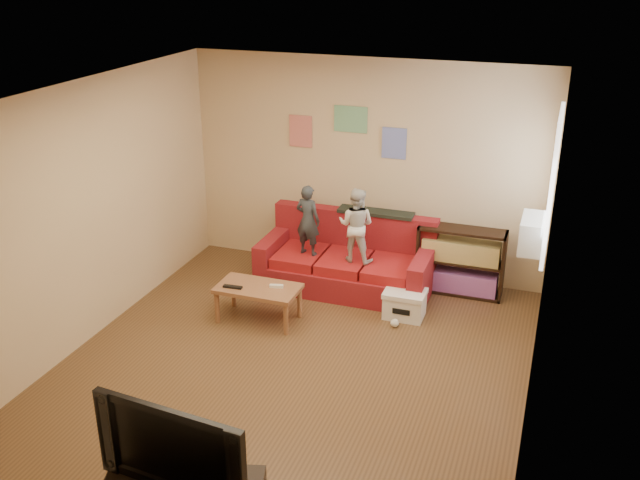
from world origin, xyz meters
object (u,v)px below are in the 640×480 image
(sofa, at_px, (348,263))
(child_b, at_px, (356,225))
(child_a, at_px, (308,220))
(file_box, at_px, (405,304))
(coffee_table, at_px, (258,291))
(television, at_px, (180,441))
(bookshelf, at_px, (460,264))

(sofa, xyz_separation_m, child_b, (0.15, -0.17, 0.58))
(child_a, xyz_separation_m, child_b, (0.60, 0.00, 0.01))
(child_a, bearing_deg, sofa, -148.57)
(child_b, relative_size, file_box, 1.94)
(child_b, bearing_deg, coffee_table, 52.86)
(child_b, height_order, television, child_b)
(bookshelf, bearing_deg, child_a, -166.07)
(sofa, distance_m, child_b, 0.62)
(child_b, xyz_separation_m, bookshelf, (1.18, 0.44, -0.52))
(child_b, xyz_separation_m, television, (-0.05, -4.00, -0.13))
(child_a, distance_m, television, 4.04)
(coffee_table, distance_m, bookshelf, 2.46)
(file_box, bearing_deg, child_b, 151.38)
(bookshelf, xyz_separation_m, file_box, (-0.48, -0.82, -0.21))
(bookshelf, relative_size, file_box, 2.23)
(file_box, bearing_deg, sofa, 146.89)
(child_b, relative_size, coffee_table, 0.98)
(coffee_table, distance_m, television, 3.13)
(child_a, relative_size, bookshelf, 0.84)
(coffee_table, xyz_separation_m, bookshelf, (2.00, 1.44, 0.02))
(coffee_table, height_order, television, television)
(bookshelf, xyz_separation_m, television, (-1.23, -4.44, 0.39))
(child_b, relative_size, television, 0.77)
(child_a, distance_m, child_b, 0.60)
(file_box, bearing_deg, child_a, 163.63)
(coffee_table, bearing_deg, sofa, 59.91)
(file_box, bearing_deg, coffee_table, -158.07)
(coffee_table, distance_m, file_box, 1.65)
(child_a, relative_size, coffee_table, 0.95)
(coffee_table, bearing_deg, child_a, 77.35)
(child_a, bearing_deg, television, 108.51)
(television, bearing_deg, bookshelf, 79.74)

